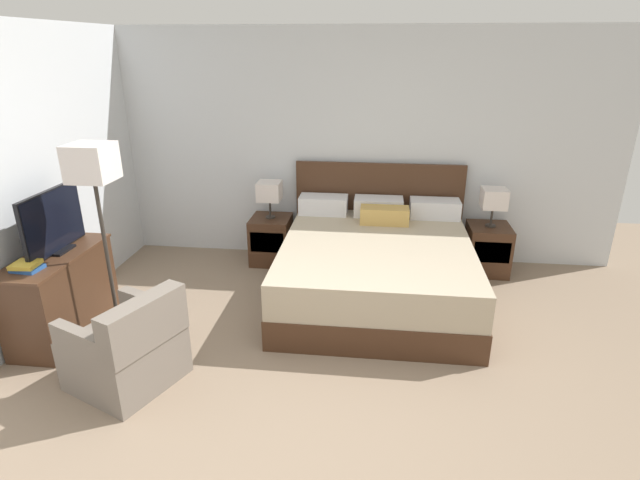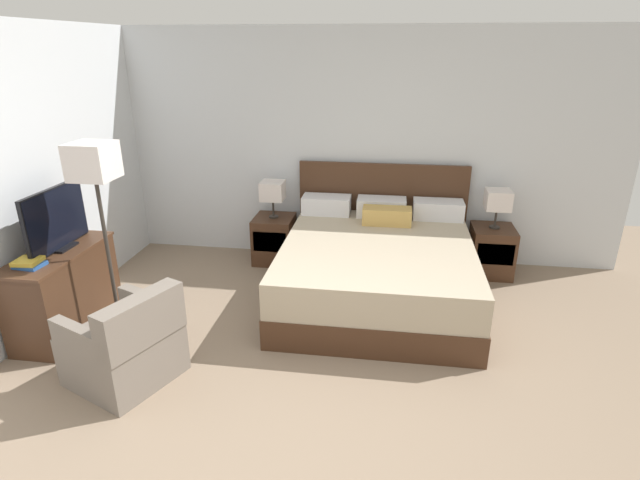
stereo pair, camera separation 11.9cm
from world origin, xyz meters
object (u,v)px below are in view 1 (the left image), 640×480
at_px(nightstand_left, 271,240).
at_px(floor_lamp, 94,179).
at_px(bed, 376,266).
at_px(book_red_cover, 27,268).
at_px(book_blue_cover, 26,265).
at_px(armchair_by_window, 128,350).
at_px(table_lamp_left, 269,191).
at_px(tv, 53,222).
at_px(dresser, 61,293).
at_px(nightstand_right, 487,249).
at_px(table_lamp_right, 494,199).

distance_m(nightstand_left, floor_lamp, 2.35).
xyz_separation_m(bed, book_red_cover, (-2.72, -1.33, 0.43)).
xyz_separation_m(nightstand_left, book_blue_cover, (-1.50, -2.08, 0.53)).
bearing_deg(armchair_by_window, bed, 41.87).
bearing_deg(bed, table_lamp_left, 148.68).
distance_m(tv, floor_lamp, 0.66).
height_order(table_lamp_left, dresser, table_lamp_left).
distance_m(nightstand_right, floor_lamp, 4.05).
distance_m(nightstand_right, tv, 4.35).
relative_size(table_lamp_right, armchair_by_window, 0.47).
bearing_deg(nightstand_right, book_red_cover, -152.26).
bearing_deg(armchair_by_window, floor_lamp, 124.38).
bearing_deg(table_lamp_left, bed, -31.32).
relative_size(nightstand_left, dresser, 0.50).
xyz_separation_m(book_red_cover, book_blue_cover, (-0.01, 0.00, 0.03)).
xyz_separation_m(dresser, book_red_cover, (-0.01, -0.31, 0.38)).
xyz_separation_m(nightstand_right, book_red_cover, (-3.95, -2.08, 0.50)).
relative_size(bed, book_red_cover, 10.09).
height_order(table_lamp_right, armchair_by_window, table_lamp_right).
distance_m(bed, nightstand_left, 1.44).
xyz_separation_m(armchair_by_window, floor_lamp, (-0.40, 0.58, 1.14)).
bearing_deg(table_lamp_right, book_blue_cover, -152.29).
distance_m(nightstand_left, table_lamp_right, 2.53).
relative_size(bed, tv, 2.76).
height_order(nightstand_right, book_red_cover, book_red_cover).
relative_size(table_lamp_right, tv, 0.55).
distance_m(table_lamp_right, dresser, 4.35).
distance_m(dresser, book_blue_cover, 0.51).
distance_m(nightstand_right, table_lamp_right, 0.58).
xyz_separation_m(nightstand_left, armchair_by_window, (-0.58, -2.37, 0.01)).
distance_m(table_lamp_left, dresser, 2.35).
height_order(nightstand_left, book_blue_cover, book_blue_cover).
relative_size(nightstand_left, table_lamp_left, 1.27).
bearing_deg(nightstand_left, dresser, -129.96).
relative_size(nightstand_left, floor_lamp, 0.32).
bearing_deg(bed, floor_lamp, -154.69).
xyz_separation_m(table_lamp_right, dresser, (-3.94, -1.77, -0.47)).
distance_m(book_blue_cover, armchair_by_window, 1.09).
bearing_deg(book_red_cover, tv, 88.65).
bearing_deg(bed, armchair_by_window, -138.13).
relative_size(table_lamp_right, book_blue_cover, 2.27).
height_order(nightstand_left, table_lamp_right, table_lamp_right).
xyz_separation_m(nightstand_left, dresser, (-1.48, -1.77, 0.12)).
height_order(tv, book_blue_cover, tv).
height_order(bed, dresser, bed).
xyz_separation_m(book_blue_cover, floor_lamp, (0.52, 0.28, 0.63)).
height_order(bed, book_blue_cover, bed).
relative_size(book_blue_cover, floor_lamp, 0.11).
xyz_separation_m(bed, nightstand_left, (-1.23, 0.75, -0.06)).
relative_size(dresser, book_blue_cover, 5.73).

